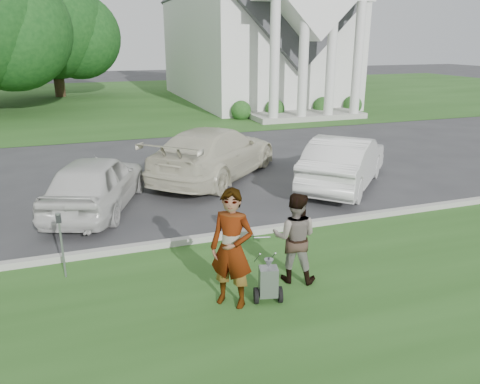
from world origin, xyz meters
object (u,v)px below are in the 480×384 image
striping_cart (268,282)px  parking_meter_near (61,238)px  car_c (215,153)px  person_right (295,238)px  car_d (344,161)px  church (254,11)px  car_b (96,183)px  tree_back (53,31)px  person_left (232,250)px

striping_cart → parking_meter_near: size_ratio=0.77×
striping_cart → car_c: size_ratio=0.18×
striping_cart → person_right: size_ratio=0.59×
striping_cart → car_d: bearing=62.4°
person_right → car_c: bearing=-64.5°
church → car_d: church is taller
parking_meter_near → car_b: bearing=77.8°
car_c → tree_back: bearing=-34.8°
car_b → car_c: 4.11m
church → car_d: size_ratio=5.24×
striping_cart → car_d: 6.97m
tree_back → car_d: 28.42m
church → car_c: (-8.04, -17.88, -5.14)m
person_left → car_d: bearing=85.2°
car_c → car_d: (3.32, -2.14, -0.04)m
tree_back → parking_meter_near: bearing=-89.0°
car_b → person_right: bearing=142.6°
striping_cart → person_left: 0.86m
striping_cart → car_b: (-2.42, 5.55, 0.35)m
church → parking_meter_near: (-12.48, -23.27, -5.14)m
person_left → person_right: bearing=57.6°
person_right → tree_back: bearing=-52.0°
tree_back → car_c: size_ratio=1.75×
person_left → car_d: person_left is taller
car_b → car_d: 6.99m
person_left → car_c: bearing=116.3°
car_b → striping_cart: bearing=134.1°
church → car_b: 23.52m
person_left → parking_meter_near: bearing=-175.0°
car_b → church: bearing=-100.1°
car_d → car_b: bearing=41.7°
tree_back → car_c: (4.97, -24.75, -3.93)m
car_c → person_left: bearing=119.6°
tree_back → car_b: tree_back is taller
person_left → person_right: size_ratio=1.19×
tree_back → car_b: (1.30, -26.60, -4.01)m
striping_cart → car_c: 7.51m
striping_cart → person_right: bearing=50.4°
person_left → parking_meter_near: (-2.60, 1.86, -0.19)m
tree_back → car_d: (8.29, -26.90, -3.97)m
striping_cart → car_c: (1.25, 7.39, 0.43)m
car_b → car_d: size_ratio=0.92×
person_right → car_b: 5.91m
tree_back → person_right: (4.44, -31.61, -3.90)m
car_b → car_c: (3.67, 1.84, 0.08)m
church → person_left: size_ratio=12.22×
car_b → car_c: car_c is taller
car_b → parking_meter_near: bearing=98.3°
tree_back → person_left: 32.38m
car_c → car_d: car_c is taller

